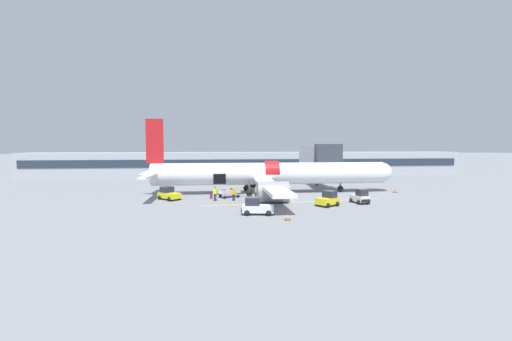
{
  "coord_description": "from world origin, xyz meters",
  "views": [
    {
      "loc": [
        -8.28,
        -41.28,
        6.94
      ],
      "look_at": [
        -2.7,
        5.59,
        3.43
      ],
      "focal_mm": 24.0,
      "sensor_mm": 36.0,
      "label": 1
    }
  ],
  "objects_px": {
    "baggage_tug_lead": "(328,200)",
    "baggage_tug_mid": "(169,194)",
    "baggage_tug_spare": "(256,207)",
    "ground_crew_supervisor": "(256,192)",
    "airplane": "(267,175)",
    "baggage_tug_rear": "(360,197)",
    "ground_crew_driver": "(261,193)",
    "ground_crew_loader_b": "(215,193)",
    "ground_crew_loader_a": "(234,194)",
    "suitcase_on_tarmac_upright": "(249,197)",
    "baggage_cart_loading": "(230,193)",
    "suitcase_on_tarmac_spare": "(211,196)"
  },
  "relations": [
    {
      "from": "baggage_tug_lead",
      "to": "baggage_tug_mid",
      "type": "height_order",
      "value": "baggage_tug_lead"
    },
    {
      "from": "baggage_tug_spare",
      "to": "ground_crew_supervisor",
      "type": "distance_m",
      "value": 10.61
    },
    {
      "from": "airplane",
      "to": "baggage_tug_rear",
      "type": "bearing_deg",
      "value": -45.34
    },
    {
      "from": "baggage_tug_lead",
      "to": "baggage_tug_rear",
      "type": "distance_m",
      "value": 4.59
    },
    {
      "from": "baggage_tug_lead",
      "to": "ground_crew_supervisor",
      "type": "relative_size",
      "value": 1.83
    },
    {
      "from": "baggage_tug_rear",
      "to": "ground_crew_driver",
      "type": "xyz_separation_m",
      "value": [
        -11.48,
        3.91,
        0.13
      ]
    },
    {
      "from": "baggage_tug_lead",
      "to": "baggage_tug_rear",
      "type": "bearing_deg",
      "value": 15.75
    },
    {
      "from": "baggage_tug_lead",
      "to": "ground_crew_loader_b",
      "type": "bearing_deg",
      "value": 158.43
    },
    {
      "from": "airplane",
      "to": "baggage_tug_rear",
      "type": "distance_m",
      "value": 14.01
    },
    {
      "from": "ground_crew_loader_a",
      "to": "suitcase_on_tarmac_upright",
      "type": "height_order",
      "value": "ground_crew_loader_a"
    },
    {
      "from": "baggage_cart_loading",
      "to": "suitcase_on_tarmac_spare",
      "type": "bearing_deg",
      "value": -158.78
    },
    {
      "from": "airplane",
      "to": "baggage_cart_loading",
      "type": "distance_m",
      "value": 6.81
    },
    {
      "from": "suitcase_on_tarmac_upright",
      "to": "ground_crew_supervisor",
      "type": "bearing_deg",
      "value": 45.11
    },
    {
      "from": "baggage_tug_mid",
      "to": "ground_crew_driver",
      "type": "height_order",
      "value": "baggage_tug_mid"
    },
    {
      "from": "airplane",
      "to": "baggage_cart_loading",
      "type": "relative_size",
      "value": 10.11
    },
    {
      "from": "airplane",
      "to": "baggage_tug_spare",
      "type": "xyz_separation_m",
      "value": [
        -3.33,
        -14.93,
        -1.95
      ]
    },
    {
      "from": "baggage_tug_mid",
      "to": "ground_crew_loader_b",
      "type": "relative_size",
      "value": 1.76
    },
    {
      "from": "baggage_cart_loading",
      "to": "ground_crew_supervisor",
      "type": "bearing_deg",
      "value": -16.39
    },
    {
      "from": "airplane",
      "to": "ground_crew_loader_a",
      "type": "relative_size",
      "value": 22.0
    },
    {
      "from": "ground_crew_driver",
      "to": "suitcase_on_tarmac_spare",
      "type": "xyz_separation_m",
      "value": [
        -6.23,
        1.63,
        -0.49
      ]
    },
    {
      "from": "baggage_cart_loading",
      "to": "ground_crew_supervisor",
      "type": "xyz_separation_m",
      "value": [
        3.42,
        -1.0,
        0.27
      ]
    },
    {
      "from": "ground_crew_loader_a",
      "to": "ground_crew_driver",
      "type": "distance_m",
      "value": 3.43
    },
    {
      "from": "baggage_tug_lead",
      "to": "ground_crew_driver",
      "type": "distance_m",
      "value": 8.75
    },
    {
      "from": "baggage_tug_mid",
      "to": "ground_crew_driver",
      "type": "xyz_separation_m",
      "value": [
        11.59,
        -1.64,
        0.14
      ]
    },
    {
      "from": "ground_crew_driver",
      "to": "baggage_cart_loading",
      "type": "bearing_deg",
      "value": 145.82
    },
    {
      "from": "ground_crew_loader_b",
      "to": "suitcase_on_tarmac_upright",
      "type": "distance_m",
      "value": 4.41
    },
    {
      "from": "baggage_tug_lead",
      "to": "ground_crew_loader_b",
      "type": "xyz_separation_m",
      "value": [
        -12.79,
        5.06,
        0.24
      ]
    },
    {
      "from": "baggage_tug_rear",
      "to": "suitcase_on_tarmac_spare",
      "type": "relative_size",
      "value": 3.16
    },
    {
      "from": "airplane",
      "to": "baggage_cart_loading",
      "type": "bearing_deg",
      "value": -148.49
    },
    {
      "from": "baggage_tug_mid",
      "to": "ground_crew_supervisor",
      "type": "xyz_separation_m",
      "value": [
        11.22,
        -0.08,
        0.14
      ]
    },
    {
      "from": "airplane",
      "to": "baggage_tug_spare",
      "type": "height_order",
      "value": "airplane"
    },
    {
      "from": "airplane",
      "to": "suitcase_on_tarmac_upright",
      "type": "bearing_deg",
      "value": -120.05
    },
    {
      "from": "baggage_tug_spare",
      "to": "ground_crew_loader_a",
      "type": "height_order",
      "value": "baggage_tug_spare"
    },
    {
      "from": "baggage_tug_rear",
      "to": "ground_crew_supervisor",
      "type": "height_order",
      "value": "baggage_tug_rear"
    },
    {
      "from": "ground_crew_loader_b",
      "to": "suitcase_on_tarmac_spare",
      "type": "distance_m",
      "value": 1.9
    },
    {
      "from": "ground_crew_loader_a",
      "to": "ground_crew_supervisor",
      "type": "bearing_deg",
      "value": 29.93
    },
    {
      "from": "ground_crew_driver",
      "to": "ground_crew_supervisor",
      "type": "height_order",
      "value": "ground_crew_supervisor"
    },
    {
      "from": "airplane",
      "to": "ground_crew_supervisor",
      "type": "bearing_deg",
      "value": -115.61
    },
    {
      "from": "baggage_tug_mid",
      "to": "ground_crew_loader_a",
      "type": "bearing_deg",
      "value": -12.67
    },
    {
      "from": "ground_crew_loader_b",
      "to": "ground_crew_driver",
      "type": "bearing_deg",
      "value": 1.02
    },
    {
      "from": "baggage_tug_mid",
      "to": "suitcase_on_tarmac_spare",
      "type": "height_order",
      "value": "baggage_tug_mid"
    },
    {
      "from": "baggage_tug_rear",
      "to": "suitcase_on_tarmac_upright",
      "type": "distance_m",
      "value": 13.64
    },
    {
      "from": "baggage_tug_spare",
      "to": "ground_crew_driver",
      "type": "height_order",
      "value": "baggage_tug_spare"
    },
    {
      "from": "baggage_tug_rear",
      "to": "baggage_cart_loading",
      "type": "bearing_deg",
      "value": 156.99
    },
    {
      "from": "ground_crew_loader_b",
      "to": "suitcase_on_tarmac_spare",
      "type": "bearing_deg",
      "value": 106.11
    },
    {
      "from": "baggage_tug_spare",
      "to": "baggage_cart_loading",
      "type": "height_order",
      "value": "baggage_tug_spare"
    },
    {
      "from": "baggage_tug_rear",
      "to": "ground_crew_driver",
      "type": "height_order",
      "value": "baggage_tug_rear"
    },
    {
      "from": "baggage_tug_spare",
      "to": "baggage_tug_mid",
      "type": "bearing_deg",
      "value": 133.24
    },
    {
      "from": "baggage_tug_spare",
      "to": "suitcase_on_tarmac_spare",
      "type": "relative_size",
      "value": 4.09
    },
    {
      "from": "baggage_tug_lead",
      "to": "suitcase_on_tarmac_upright",
      "type": "distance_m",
      "value": 10.22
    }
  ]
}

